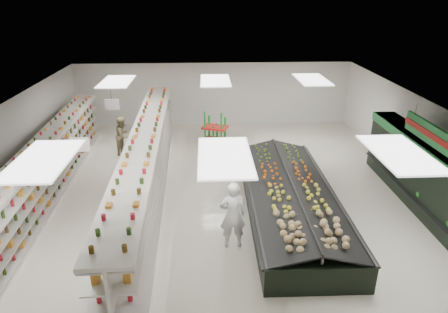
{
  "coord_description": "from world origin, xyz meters",
  "views": [
    {
      "loc": [
        -0.4,
        -12.21,
        6.63
      ],
      "look_at": [
        0.21,
        0.88,
        1.1
      ],
      "focal_mm": 32.0,
      "sensor_mm": 36.0,
      "label": 1
    }
  ],
  "objects_px": {
    "gondola_left": "(51,167)",
    "produce_island": "(290,198)",
    "shopper_background": "(123,136)",
    "shopper_main": "(233,215)",
    "soda_endcap": "(215,129)",
    "gondola_center": "(148,170)"
  },
  "relations": [
    {
      "from": "gondola_center",
      "to": "gondola_left",
      "type": "bearing_deg",
      "value": 166.52
    },
    {
      "from": "gondola_center",
      "to": "shopper_background",
      "type": "height_order",
      "value": "gondola_center"
    },
    {
      "from": "gondola_left",
      "to": "shopper_background",
      "type": "height_order",
      "value": "gondola_left"
    },
    {
      "from": "soda_endcap",
      "to": "shopper_main",
      "type": "relative_size",
      "value": 0.72
    },
    {
      "from": "produce_island",
      "to": "shopper_background",
      "type": "height_order",
      "value": "shopper_background"
    },
    {
      "from": "produce_island",
      "to": "shopper_main",
      "type": "xyz_separation_m",
      "value": [
        -1.94,
        -1.71,
        0.46
      ]
    },
    {
      "from": "shopper_background",
      "to": "gondola_left",
      "type": "bearing_deg",
      "value": 166.51
    },
    {
      "from": "gondola_left",
      "to": "produce_island",
      "type": "xyz_separation_m",
      "value": [
        8.02,
        -1.88,
        -0.4
      ]
    },
    {
      "from": "gondola_left",
      "to": "produce_island",
      "type": "bearing_deg",
      "value": -15.4
    },
    {
      "from": "gondola_left",
      "to": "shopper_main",
      "type": "xyz_separation_m",
      "value": [
        6.08,
        -3.6,
        0.06
      ]
    },
    {
      "from": "gondola_left",
      "to": "gondola_center",
      "type": "xyz_separation_m",
      "value": [
        3.45,
        -0.71,
        0.14
      ]
    },
    {
      "from": "shopper_main",
      "to": "shopper_background",
      "type": "bearing_deg",
      "value": -64.58
    },
    {
      "from": "gondola_left",
      "to": "soda_endcap",
      "type": "xyz_separation_m",
      "value": [
        5.82,
        4.51,
        -0.24
      ]
    },
    {
      "from": "soda_endcap",
      "to": "shopper_main",
      "type": "bearing_deg",
      "value": -88.13
    },
    {
      "from": "gondola_center",
      "to": "produce_island",
      "type": "relative_size",
      "value": 1.75
    },
    {
      "from": "gondola_center",
      "to": "shopper_background",
      "type": "xyz_separation_m",
      "value": [
        -1.6,
        4.08,
        -0.24
      ]
    },
    {
      "from": "shopper_main",
      "to": "produce_island",
      "type": "bearing_deg",
      "value": -144.42
    },
    {
      "from": "soda_endcap",
      "to": "shopper_background",
      "type": "bearing_deg",
      "value": -163.9
    },
    {
      "from": "gondola_center",
      "to": "shopper_main",
      "type": "relative_size",
      "value": 6.81
    },
    {
      "from": "gondola_left",
      "to": "soda_endcap",
      "type": "relative_size",
      "value": 8.22
    },
    {
      "from": "produce_island",
      "to": "shopper_background",
      "type": "bearing_deg",
      "value": 139.68
    },
    {
      "from": "gondola_left",
      "to": "soda_endcap",
      "type": "distance_m",
      "value": 7.37
    }
  ]
}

